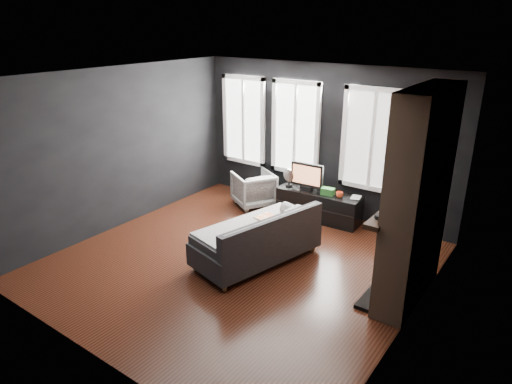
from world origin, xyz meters
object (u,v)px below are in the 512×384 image
Objects in this scene: armchair at (254,187)px; media_console at (319,205)px; sofa at (256,235)px; mantel_vase at (409,188)px; mug at (340,194)px; monitor at (307,175)px; book at (352,191)px.

armchair is 1.35m from media_console.
sofa is 11.26× the size of mantel_vase.
sofa is at bearing -155.82° from mantel_vase.
armchair is at bearing -176.83° from media_console.
mug is at bearing 90.92° from sofa.
mantel_vase is (1.45, -1.02, 0.73)m from mug.
media_console is (0.03, 1.89, -0.15)m from sofa.
monitor reaches higher than armchair.
sofa is 2.08m from book.
mantel_vase is (3.19, -0.90, 0.95)m from armchair.
sofa is at bearing 67.87° from armchair.
mantel_vase reaches higher than armchair.
armchair is at bearing 164.24° from mantel_vase.
mantel_vase reaches higher than media_console.
armchair reaches higher than media_console.
book is at bearing 35.94° from mug.
mantel_vase is at bearing -41.62° from book.
book is at bearing 87.15° from sofa.
sofa is 8.88× the size of book.
book is (0.59, 1.98, 0.22)m from sofa.
monitor reaches higher than mug.
mantel_vase is (1.88, 0.84, 0.90)m from sofa.
monitor is at bearing -176.77° from media_console.
mug is 0.73× the size of mantel_vase.
media_console is 2.42× the size of monitor.
armchair is at bearing 140.89° from sofa.
mug is at bearing -144.06° from book.
media_console is at bearing 127.25° from armchair.
sofa is at bearing -94.00° from media_console.
media_console is (1.34, 0.15, -0.10)m from armchair.
armchair is 5.89× the size of mug.
media_console is 12.26× the size of mug.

